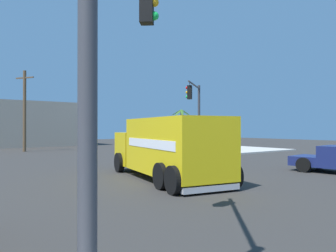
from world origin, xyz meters
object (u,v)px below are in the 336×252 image
object	(u,v)px
traffic_light_primary	(121,5)
traffic_light_secondary	(196,108)
delivery_truck	(167,147)
palm_tree_far	(182,121)
vending_machine_red	(183,139)
utility_pole	(25,110)

from	to	relation	value
traffic_light_primary	traffic_light_secondary	xyz separation A→B (m)	(14.01, 14.31, -0.27)
delivery_truck	traffic_light_secondary	xyz separation A→B (m)	(7.72, 6.89, 2.40)
palm_tree_far	vending_machine_red	bearing A→B (deg)	-126.84
traffic_light_primary	vending_machine_red	bearing A→B (deg)	49.31
vending_machine_red	palm_tree_far	bearing A→B (deg)	53.16
delivery_truck	traffic_light_primary	bearing A→B (deg)	-130.25
traffic_light_primary	delivery_truck	bearing A→B (deg)	49.75
traffic_light_primary	utility_pole	bearing A→B (deg)	80.15
delivery_truck	utility_pole	bearing A→B (deg)	93.17
vending_machine_red	palm_tree_far	world-z (taller)	palm_tree_far
delivery_truck	traffic_light_secondary	distance (m)	10.62
utility_pole	delivery_truck	bearing A→B (deg)	-86.83
traffic_light_secondary	vending_machine_red	xyz separation A→B (m)	(5.74, 8.65, -2.76)
traffic_light_primary	utility_pole	xyz separation A→B (m)	(5.08, 29.24, -0.02)
traffic_light_secondary	palm_tree_far	bearing A→B (deg)	55.46
vending_machine_red	palm_tree_far	xyz separation A→B (m)	(2.64, 3.52, 2.09)
traffic_light_secondary	vending_machine_red	world-z (taller)	traffic_light_secondary
vending_machine_red	utility_pole	xyz separation A→B (m)	(-14.67, 6.28, 3.00)
traffic_light_secondary	vending_machine_red	size ratio (longest dim) A/B	3.02
traffic_light_primary	palm_tree_far	size ratio (longest dim) A/B	1.35
utility_pole	vending_machine_red	bearing A→B (deg)	-23.17
traffic_light_secondary	palm_tree_far	size ratio (longest dim) A/B	1.25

